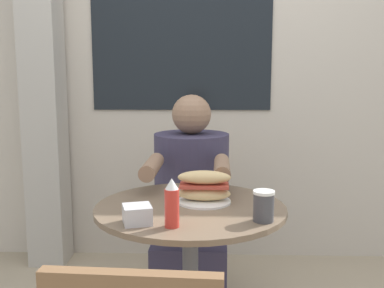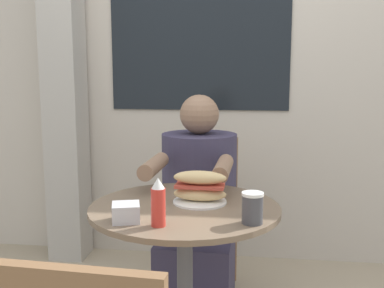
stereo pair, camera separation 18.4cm
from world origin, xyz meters
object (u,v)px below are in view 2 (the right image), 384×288
Objects in this scene: seated_diner at (198,225)px; condiment_bottle at (158,203)px; sandwich_on_plate at (200,188)px; drink_cup at (252,208)px; cafe_table at (185,257)px; diner_chair at (206,199)px.

seated_diner reaches higher than condiment_bottle.
seated_diner is 5.56× the size of sandwich_on_plate.
drink_cup is 0.31m from condiment_bottle.
cafe_table is 0.27m from sandwich_on_plate.
drink_cup is 0.65× the size of condiment_bottle.
drink_cup is (0.26, -0.72, 0.32)m from seated_diner.
diner_chair is at bearing 94.18° from sandwich_on_plate.
diner_chair is 1.18m from condiment_bottle.
condiment_bottle reaches higher than diner_chair.
sandwich_on_plate reaches higher than drink_cup.
condiment_bottle is (-0.10, -0.28, 0.02)m from sandwich_on_plate.
seated_diner is 7.12× the size of condiment_bottle.
condiment_bottle is at bearing -109.97° from sandwich_on_plate.
seated_diner reaches higher than diner_chair.
diner_chair is at bearing 88.01° from condiment_bottle.
seated_diner is 0.83m from drink_cup.
diner_chair is 0.90m from sandwich_on_plate.
cafe_table is 0.66× the size of seated_diner.
diner_chair is 4.26× the size of sandwich_on_plate.
diner_chair is at bearing 103.63° from drink_cup.
diner_chair is 5.46× the size of condiment_bottle.
condiment_bottle reaches higher than drink_cup.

